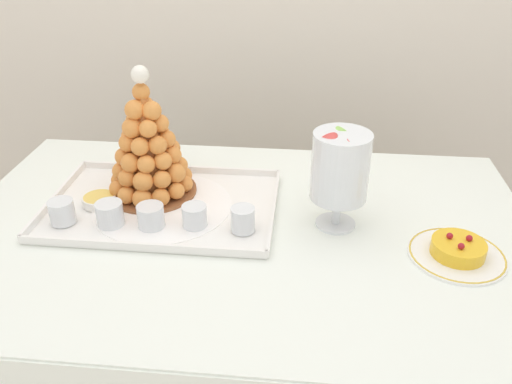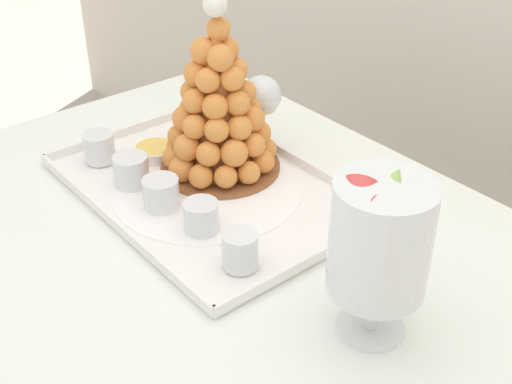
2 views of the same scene
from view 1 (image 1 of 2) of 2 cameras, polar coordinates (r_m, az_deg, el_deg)
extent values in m
cylinder|color=brown|center=(1.89, -18.31, -6.91)|extent=(0.04, 0.04, 0.75)
cylinder|color=brown|center=(1.80, 19.51, -9.17)|extent=(0.04, 0.04, 0.75)
cube|color=brown|center=(1.24, -1.55, -4.26)|extent=(1.31, 0.82, 0.02)
cube|color=white|center=(1.23, -1.55, -3.81)|extent=(1.37, 0.88, 0.00)
cube|color=white|center=(1.69, 0.38, -0.68)|extent=(1.37, 0.01, 0.35)
cube|color=white|center=(1.32, -10.11, -1.62)|extent=(0.55, 0.37, 0.01)
cube|color=white|center=(1.16, -12.48, -5.82)|extent=(0.55, 0.01, 0.02)
cube|color=white|center=(1.47, -8.31, 2.52)|extent=(0.55, 0.01, 0.02)
cube|color=white|center=(1.41, -21.01, -0.53)|extent=(0.01, 0.37, 0.02)
cube|color=white|center=(1.27, 1.94, -1.83)|extent=(0.01, 0.37, 0.02)
cylinder|color=white|center=(1.31, -10.12, -1.47)|extent=(0.34, 0.34, 0.00)
cylinder|color=brown|center=(1.37, -11.18, 0.13)|extent=(0.22, 0.22, 0.01)
cone|color=#C26F32|center=(1.31, -11.78, 5.53)|extent=(0.14, 0.14, 0.28)
sphere|color=orange|center=(1.34, -7.80, 0.89)|extent=(0.04, 0.04, 0.04)
sphere|color=orange|center=(1.38, -7.88, 1.83)|extent=(0.04, 0.04, 0.04)
sphere|color=#E68D40|center=(1.41, -8.84, 2.53)|extent=(0.04, 0.04, 0.04)
sphere|color=orange|center=(1.43, -10.38, 2.79)|extent=(0.04, 0.04, 0.04)
sphere|color=orange|center=(1.44, -12.13, 2.66)|extent=(0.05, 0.05, 0.05)
sphere|color=orange|center=(1.42, -13.68, 2.12)|extent=(0.05, 0.05, 0.05)
sphere|color=orange|center=(1.39, -14.65, 1.24)|extent=(0.04, 0.04, 0.04)
sphere|color=orange|center=(1.35, -14.77, 0.37)|extent=(0.05, 0.05, 0.05)
sphere|color=#E78F41|center=(1.31, -13.93, -0.34)|extent=(0.04, 0.04, 0.04)
sphere|color=#E58D40|center=(1.29, -12.30, -0.72)|extent=(0.05, 0.05, 0.05)
sphere|color=orange|center=(1.29, -10.35, -0.56)|extent=(0.04, 0.04, 0.04)
sphere|color=orange|center=(1.31, -8.70, 0.12)|extent=(0.04, 0.04, 0.04)
sphere|color=#E58D40|center=(1.35, -8.38, 2.92)|extent=(0.04, 0.04, 0.04)
sphere|color=orange|center=(1.38, -9.17, 3.68)|extent=(0.05, 0.05, 0.05)
sphere|color=orange|center=(1.41, -10.75, 3.97)|extent=(0.04, 0.04, 0.04)
sphere|color=#E78F41|center=(1.41, -12.57, 3.72)|extent=(0.05, 0.05, 0.05)
sphere|color=#E88F41|center=(1.38, -14.00, 3.07)|extent=(0.05, 0.05, 0.05)
sphere|color=#E68D40|center=(1.34, -14.53, 2.24)|extent=(0.04, 0.04, 0.04)
sphere|color=orange|center=(1.31, -13.88, 1.50)|extent=(0.04, 0.04, 0.04)
sphere|color=#E58C3F|center=(1.28, -12.22, 1.13)|extent=(0.05, 0.05, 0.05)
sphere|color=orange|center=(1.28, -10.23, 1.36)|extent=(0.04, 0.04, 0.04)
sphere|color=#E68E40|center=(1.31, -8.76, 2.05)|extent=(0.05, 0.05, 0.05)
sphere|color=orange|center=(1.35, -9.29, 4.73)|extent=(0.05, 0.05, 0.05)
sphere|color=orange|center=(1.38, -10.53, 5.14)|extent=(0.05, 0.05, 0.05)
sphere|color=orange|center=(1.38, -12.23, 5.12)|extent=(0.05, 0.05, 0.05)
sphere|color=#E78F41|center=(1.36, -13.67, 4.58)|extent=(0.04, 0.04, 0.04)
sphere|color=orange|center=(1.33, -14.19, 3.75)|extent=(0.05, 0.05, 0.05)
sphere|color=orange|center=(1.29, -13.52, 3.10)|extent=(0.05, 0.05, 0.05)
sphere|color=#E68D40|center=(1.27, -11.90, 2.98)|extent=(0.04, 0.04, 0.04)
sphere|color=#E78F41|center=(1.28, -10.12, 3.37)|extent=(0.04, 0.04, 0.04)
sphere|color=orange|center=(1.31, -9.10, 3.99)|extent=(0.05, 0.05, 0.05)
sphere|color=orange|center=(1.34, -10.34, 6.44)|extent=(0.04, 0.04, 0.04)
sphere|color=orange|center=(1.35, -11.99, 6.48)|extent=(0.05, 0.05, 0.05)
sphere|color=orange|center=(1.34, -13.49, 5.91)|extent=(0.05, 0.05, 0.05)
sphere|color=orange|center=(1.30, -13.78, 5.23)|extent=(0.05, 0.05, 0.05)
sphere|color=orange|center=(1.27, -12.54, 4.85)|extent=(0.04, 0.04, 0.04)
sphere|color=orange|center=(1.27, -10.68, 5.04)|extent=(0.05, 0.05, 0.05)
sphere|color=orange|center=(1.30, -9.72, 5.71)|extent=(0.04, 0.04, 0.04)
sphere|color=#E78F41|center=(1.32, -11.30, 7.87)|extent=(0.05, 0.05, 0.05)
sphere|color=#E78E41|center=(1.32, -13.07, 7.59)|extent=(0.05, 0.05, 0.05)
sphere|color=orange|center=(1.28, -13.35, 6.82)|extent=(0.05, 0.05, 0.05)
sphere|color=orange|center=(1.26, -11.70, 6.79)|extent=(0.04, 0.04, 0.04)
sphere|color=#E68D40|center=(1.29, -10.43, 7.39)|extent=(0.04, 0.04, 0.04)
sphere|color=orange|center=(1.30, -12.03, 9.16)|extent=(0.05, 0.05, 0.05)
sphere|color=orange|center=(1.27, -13.09, 8.73)|extent=(0.05, 0.05, 0.05)
sphere|color=#E68D40|center=(1.27, -11.32, 8.69)|extent=(0.05, 0.05, 0.05)
sphere|color=orange|center=(1.28, -12.44, 10.61)|extent=(0.04, 0.04, 0.04)
sphere|color=white|center=(1.26, -12.55, 12.42)|extent=(0.04, 0.04, 0.04)
cylinder|color=silver|center=(1.30, -20.41, -2.03)|extent=(0.06, 0.06, 0.06)
cylinder|color=#F4EAC6|center=(1.30, -20.29, -2.61)|extent=(0.05, 0.05, 0.02)
cylinder|color=white|center=(1.29, -20.44, -1.86)|extent=(0.05, 0.05, 0.02)
sphere|color=brown|center=(1.29, -20.90, -1.45)|extent=(0.02, 0.02, 0.02)
cylinder|color=silver|center=(1.25, -15.66, -2.29)|extent=(0.06, 0.06, 0.06)
cylinder|color=gold|center=(1.26, -15.57, -2.90)|extent=(0.06, 0.06, 0.02)
cylinder|color=#EAC166|center=(1.25, -15.69, -2.12)|extent=(0.06, 0.06, 0.02)
sphere|color=brown|center=(1.24, -15.59, -1.83)|extent=(0.02, 0.02, 0.02)
cylinder|color=silver|center=(1.23, -11.41, -2.59)|extent=(0.06, 0.06, 0.05)
cylinder|color=#F4EAC6|center=(1.23, -11.34, -3.18)|extent=(0.06, 0.06, 0.02)
cylinder|color=white|center=(1.22, -11.43, -2.42)|extent=(0.06, 0.06, 0.02)
sphere|color=brown|center=(1.22, -11.86, -1.90)|extent=(0.02, 0.02, 0.02)
cylinder|color=silver|center=(1.21, -6.72, -2.59)|extent=(0.06, 0.06, 0.05)
cylinder|color=gold|center=(1.22, -6.68, -3.17)|extent=(0.05, 0.05, 0.02)
cylinder|color=#EAC166|center=(1.21, -6.73, -2.42)|extent=(0.05, 0.05, 0.02)
sphere|color=brown|center=(1.20, -6.45, -2.18)|extent=(0.02, 0.02, 0.02)
cylinder|color=silver|center=(1.19, -1.44, -2.99)|extent=(0.06, 0.06, 0.06)
cylinder|color=brown|center=(1.19, -1.43, -3.65)|extent=(0.05, 0.05, 0.02)
cylinder|color=#8C603D|center=(1.18, -1.45, -2.80)|extent=(0.05, 0.05, 0.02)
sphere|color=brown|center=(1.18, -1.64, -2.18)|extent=(0.02, 0.02, 0.02)
cylinder|color=white|center=(1.35, -16.75, -0.84)|extent=(0.08, 0.08, 0.02)
cylinder|color=#F2CC59|center=(1.35, -16.80, -0.53)|extent=(0.07, 0.07, 0.00)
cylinder|color=white|center=(1.25, 8.64, -3.40)|extent=(0.09, 0.09, 0.01)
cylinder|color=white|center=(1.23, 8.78, -1.92)|extent=(0.02, 0.02, 0.07)
cylinder|color=white|center=(1.17, 9.19, 2.78)|extent=(0.13, 0.13, 0.16)
cylinder|color=#D199D8|center=(1.20, 9.47, 0.07)|extent=(0.05, 0.05, 0.05)
cylinder|color=#9ED860|center=(1.22, 8.42, 0.62)|extent=(0.05, 0.04, 0.04)
cylinder|color=#E54C47|center=(1.18, 8.41, -0.53)|extent=(0.06, 0.05, 0.05)
cylinder|color=pink|center=(1.21, 10.04, 1.35)|extent=(0.05, 0.05, 0.05)
cylinder|color=#E54C47|center=(1.21, 7.82, 1.62)|extent=(0.06, 0.05, 0.05)
cylinder|color=#F9A54C|center=(1.18, 8.43, 0.78)|extent=(0.05, 0.05, 0.05)
cylinder|color=yellow|center=(1.17, 9.64, 0.35)|extent=(0.05, 0.04, 0.04)
cylinder|color=#72B2E0|center=(1.20, 9.30, 2.34)|extent=(0.07, 0.05, 0.07)
cylinder|color=#72B2E0|center=(1.17, 7.73, 1.70)|extent=(0.05, 0.04, 0.05)
cylinder|color=#9ED860|center=(1.17, 10.02, 1.42)|extent=(0.05, 0.05, 0.04)
cylinder|color=#72B2E0|center=(1.19, 8.56, 3.30)|extent=(0.07, 0.05, 0.07)
cylinder|color=brown|center=(1.15, 8.28, 2.19)|extent=(0.05, 0.05, 0.05)
cylinder|color=pink|center=(1.17, 10.05, 2.68)|extent=(0.05, 0.04, 0.05)
cylinder|color=#F9A54C|center=(1.17, 8.30, 3.98)|extent=(0.05, 0.05, 0.05)
cylinder|color=#9ED860|center=(1.15, 9.16, 3.37)|extent=(0.05, 0.05, 0.05)
cylinder|color=#E54C47|center=(1.17, 10.45, 3.63)|extent=(0.05, 0.05, 0.04)
cylinder|color=#E54C47|center=(1.16, 8.57, 4.74)|extent=(0.06, 0.05, 0.06)
cylinder|color=#72B2E0|center=(1.13, 8.99, 3.93)|extent=(0.07, 0.05, 0.07)
cylinder|color=#F9A54C|center=(1.15, 10.90, 4.29)|extent=(0.06, 0.04, 0.06)
cylinder|color=pink|center=(1.18, 9.17, 5.05)|extent=(0.05, 0.04, 0.05)
cylinder|color=#E54C47|center=(1.13, 7.96, 5.37)|extent=(0.07, 0.05, 0.07)
cylinder|color=#E54C47|center=(1.13, 10.62, 4.97)|extent=(0.05, 0.04, 0.04)
cylinder|color=#9ED860|center=(1.17, 9.29, 6.10)|extent=(0.06, 0.05, 0.06)
cylinder|color=white|center=(1.21, 21.03, -6.44)|extent=(0.21, 0.21, 0.01)
torus|color=gold|center=(1.21, 21.05, -6.32)|extent=(0.20, 0.20, 0.00)
cylinder|color=yellow|center=(1.20, 21.18, -5.73)|extent=(0.11, 0.11, 0.03)
sphere|color=#A51923|center=(1.20, 22.24, -4.69)|extent=(0.01, 0.01, 0.01)
sphere|color=#A51923|center=(1.19, 20.38, -4.50)|extent=(0.01, 0.01, 0.01)
sphere|color=#A51923|center=(1.17, 21.48, -5.52)|extent=(0.01, 0.01, 0.01)
cylinder|color=silver|center=(1.49, -10.74, 2.08)|extent=(0.06, 0.06, 0.00)
cylinder|color=silver|center=(1.47, -10.89, 3.48)|extent=(0.01, 0.01, 0.08)
sphere|color=silver|center=(1.44, -11.16, 6.09)|extent=(0.08, 0.08, 0.08)
cylinder|color=#EAE08C|center=(1.44, -11.10, 5.55)|extent=(0.06, 0.06, 0.03)
camera|label=2|loc=(0.71, 54.44, 16.45)|focal=47.44mm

